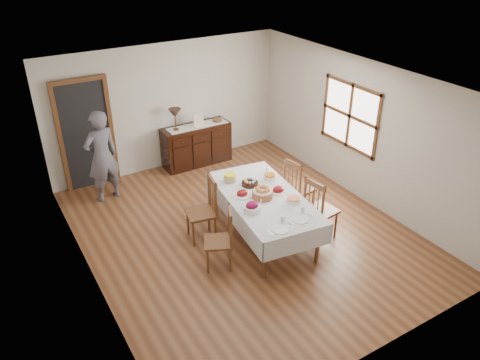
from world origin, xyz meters
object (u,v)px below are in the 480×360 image
chair_left_near (221,238)px  sideboard (197,145)px  dining_table (263,201)px  chair_right_near (319,208)px  chair_right_far (298,186)px  chair_left_far (204,209)px  table_lamp (175,114)px  person (102,154)px

chair_left_near → sideboard: chair_left_near is taller
dining_table → chair_left_near: size_ratio=2.41×
chair_right_near → chair_right_far: bearing=-18.6°
chair_left_far → table_lamp: bearing=176.4°
dining_table → chair_right_near: (0.76, -0.48, -0.13)m
chair_left_far → table_lamp: size_ratio=2.37×
chair_right_near → table_lamp: bearing=7.7°
dining_table → person: bearing=133.0°
chair_left_near → table_lamp: size_ratio=2.14×
chair_left_far → dining_table: bearing=72.3°
sideboard → table_lamp: 0.91m
sideboard → chair_right_near: bearing=-82.0°
table_lamp → chair_right_near: bearing=-74.8°
chair_left_far → chair_right_far: size_ratio=1.02×
sideboard → table_lamp: table_lamp is taller
dining_table → chair_right_far: chair_right_far is taller
chair_left_near → person: 3.03m
sideboard → table_lamp: (-0.45, -0.01, 0.79)m
dining_table → table_lamp: size_ratio=5.16×
sideboard → table_lamp: size_ratio=3.19×
dining_table → chair_right_near: chair_right_near is taller
dining_table → chair_left_far: chair_left_far is taller
chair_left_far → chair_right_near: size_ratio=1.00×
chair_right_far → sideboard: chair_right_far is taller
dining_table → chair_left_far: (-0.84, 0.46, -0.13)m
person → chair_left_near: bearing=94.3°
chair_right_near → person: (-2.61, 3.03, 0.38)m
dining_table → chair_left_far: 0.97m
sideboard → person: (-2.12, -0.45, 0.49)m
dining_table → table_lamp: (-0.18, 2.99, 0.55)m
chair_right_near → person: size_ratio=0.58×
dining_table → sideboard: (0.27, 3.00, -0.24)m
chair_left_far → sideboard: (1.11, 2.53, -0.11)m
chair_right_near → chair_right_far: (0.15, 0.77, -0.01)m
chair_right_far → dining_table: bearing=99.5°
chair_right_near → chair_right_far: size_ratio=1.02×
chair_left_near → chair_right_near: 1.73m
chair_left_far → person: size_ratio=0.58×
person → chair_left_far: bearing=102.8°
sideboard → person: bearing=-168.0°
chair_left_near → person: bearing=-137.0°
person → chair_right_near: bearing=117.9°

